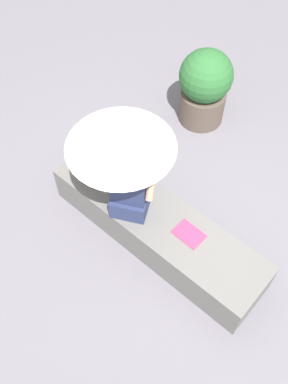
{
  "coord_description": "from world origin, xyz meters",
  "views": [
    {
      "loc": [
        1.38,
        -1.77,
        4.03
      ],
      "look_at": [
        -0.13,
        -0.06,
        0.79
      ],
      "focal_mm": 41.13,
      "sensor_mm": 36.0,
      "label": 1
    }
  ],
  "objects": [
    {
      "name": "handbag_black",
      "position": [
        -0.81,
        -0.02,
        0.61
      ],
      "size": [
        0.31,
        0.23,
        0.36
      ],
      "color": "black",
      "rests_on": "stone_bench"
    },
    {
      "name": "person_seated",
      "position": [
        -0.25,
        -0.12,
        0.82
      ],
      "size": [
        0.51,
        0.4,
        0.9
      ],
      "color": "navy",
      "rests_on": "stone_bench"
    },
    {
      "name": "magazine",
      "position": [
        0.35,
        0.04,
        0.44
      ],
      "size": [
        0.29,
        0.21,
        0.01
      ],
      "primitive_type": "cube",
      "rotation": [
        0.0,
        0.0,
        -0.03
      ],
      "color": "#D83866",
      "rests_on": "stone_bench"
    },
    {
      "name": "planter_far",
      "position": [
        -0.72,
        1.7,
        0.51
      ],
      "size": [
        0.63,
        0.63,
        0.99
      ],
      "color": "brown",
      "rests_on": "ground"
    },
    {
      "name": "ground_plane",
      "position": [
        0.0,
        0.0,
        0.0
      ],
      "size": [
        14.0,
        14.0,
        0.0
      ],
      "primitive_type": "plane",
      "color": "slate"
    },
    {
      "name": "parasol",
      "position": [
        -0.3,
        -0.15,
        1.46
      ],
      "size": [
        0.91,
        0.91,
        1.15
      ],
      "color": "#B7B7BC",
      "rests_on": "stone_bench"
    },
    {
      "name": "stone_bench",
      "position": [
        0.0,
        0.0,
        0.22
      ],
      "size": [
        2.34,
        0.61,
        0.44
      ],
      "primitive_type": "cube",
      "color": "slate",
      "rests_on": "ground"
    }
  ]
}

